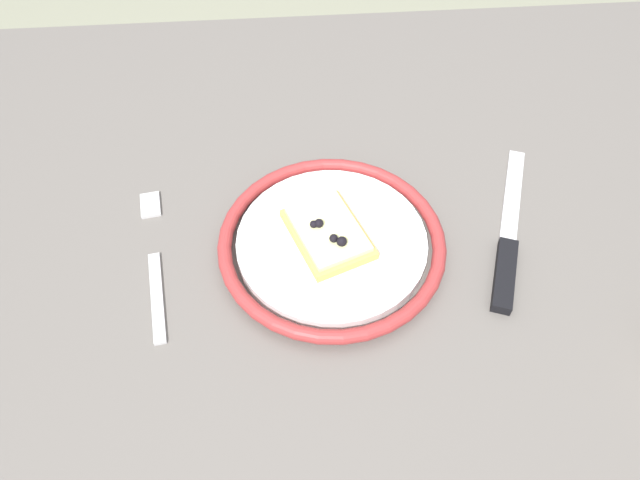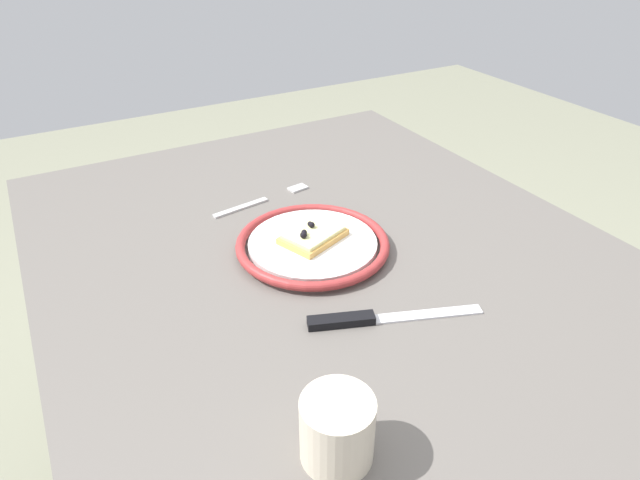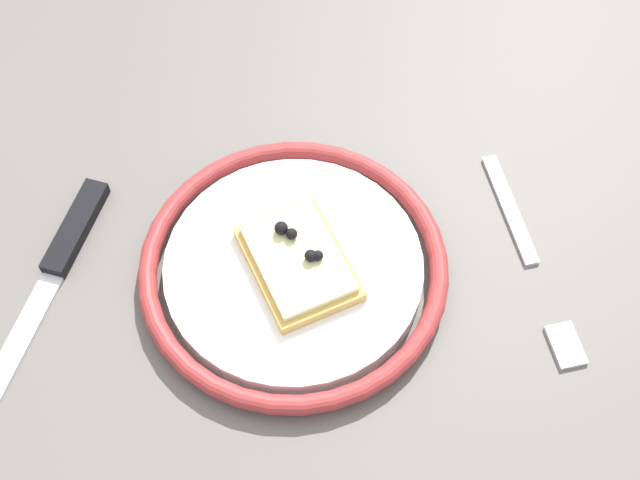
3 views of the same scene
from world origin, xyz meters
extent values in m
cube|color=#5B5651|center=(0.00, 0.00, 0.73)|extent=(1.11, 0.88, 0.03)
cylinder|color=#4C4742|center=(-0.50, -0.38, 0.36)|extent=(0.05, 0.05, 0.71)
cylinder|color=white|center=(-0.03, -0.02, 0.75)|extent=(0.21, 0.21, 0.02)
torus|color=maroon|center=(-0.03, -0.02, 0.76)|extent=(0.25, 0.25, 0.02)
cube|color=tan|center=(-0.04, -0.02, 0.77)|extent=(0.10, 0.12, 0.01)
cube|color=beige|center=(-0.04, -0.02, 0.77)|extent=(0.09, 0.10, 0.01)
sphere|color=black|center=(-0.05, -0.02, 0.78)|extent=(0.01, 0.01, 0.01)
sphere|color=black|center=(-0.02, -0.04, 0.78)|extent=(0.01, 0.01, 0.01)
sphere|color=black|center=(-0.05, -0.02, 0.78)|extent=(0.01, 0.01, 0.01)
sphere|color=black|center=(-0.03, -0.04, 0.78)|extent=(0.01, 0.01, 0.01)
cube|color=silver|center=(0.19, 0.04, 0.75)|extent=(0.07, 0.15, 0.00)
cube|color=black|center=(0.14, -0.08, 0.75)|extent=(0.05, 0.09, 0.01)
cube|color=#BABABA|center=(-0.22, -0.07, 0.75)|extent=(0.03, 0.11, 0.00)
cube|color=#BABABA|center=(-0.24, 0.06, 0.75)|extent=(0.03, 0.04, 0.00)
camera|label=1|loc=(-0.07, -0.39, 1.25)|focal=32.04mm
camera|label=2|loc=(0.62, -0.37, 1.23)|focal=30.66mm
camera|label=3|loc=(-0.03, 0.31, 1.34)|focal=47.28mm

